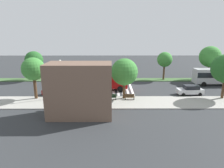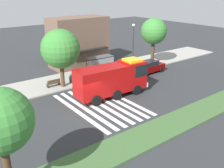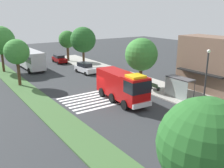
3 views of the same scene
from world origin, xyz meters
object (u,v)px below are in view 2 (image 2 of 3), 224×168
Objects in this scene: street_lamp at (133,44)px; median_tree_west at (0,122)px; parked_car_east at (149,67)px; sidewalk_tree_east at (154,32)px; bench_near_shelter at (76,78)px; bench_west_of_shelter at (53,83)px; fire_truck at (114,78)px; bus_stop_shelter at (102,62)px; sidewalk_tree_center at (60,49)px.

street_lamp is 0.99× the size of median_tree_west.
parked_car_east is 3.84m from street_lamp.
street_lamp is 0.94× the size of sidewalk_tree_east.
bench_near_shelter is 3.01m from bench_west_of_shelter.
bench_near_shelter is at bearing 104.95° from fire_truck.
bench_west_of_shelter is (-7.01, -0.03, -1.30)m from bus_stop_shelter.
bus_stop_shelter is at bearing 41.27° from median_tree_west.
parked_car_east is 25.49m from median_tree_west.
street_lamp is at bearing -13.36° from bus_stop_shelter.
sidewalk_tree_east is 1.06× the size of median_tree_west.
fire_truck is 6.80m from bus_stop_shelter.
sidewalk_tree_center reaches higher than parked_car_east.
median_tree_west is (-22.37, -11.55, 4.00)m from parked_car_east.
street_lamp is 0.96× the size of sidewalk_tree_center.
median_tree_west is at bearing -145.22° from fire_truck.
parked_car_east is at bearing -25.79° from bus_stop_shelter.
fire_truck is at bearing -144.79° from street_lamp.
sidewalk_tree_center is (-2.11, -0.64, 4.07)m from bench_near_shelter.
bench_near_shelter is at bearing 161.59° from parked_car_east.
fire_truck is at bearing -78.79° from bench_near_shelter.
bus_stop_shelter is at bearing 0.23° from bench_west_of_shelter.
parked_car_east is at bearing -15.96° from bench_near_shelter.
bus_stop_shelter is 4.20m from bench_near_shelter.
parked_car_east is 13.27m from bench_west_of_shelter.
median_tree_west reaches higher than street_lamp.
street_lamp is at bearing 126.22° from parked_car_east.
parked_car_east is 5.60m from sidewalk_tree_east.
sidewalk_tree_east is (12.84, -0.64, 4.55)m from bench_near_shelter.
sidewalk_tree_east reaches higher than street_lamp.
fire_truck is at bearing -55.54° from bench_west_of_shelter.
fire_truck is 16.19m from median_tree_west.
bench_near_shelter is at bearing 16.91° from sidewalk_tree_center.
bench_west_of_shelter is 4.22m from sidewalk_tree_center.
sidewalk_tree_east reaches higher than parked_car_east.
sidewalk_tree_east is (4.34, 0.40, 1.19)m from street_lamp.
sidewalk_tree_east is (14.94, 0.00, 0.48)m from sidewalk_tree_center.
sidewalk_tree_east is at bearing 5.27° from street_lamp.
bench_west_of_shelter is 12.04m from street_lamp.
bus_stop_shelter is 5.06m from street_lamp.
bus_stop_shelter is 9.44m from sidewalk_tree_east.
fire_truck is at bearing 31.04° from median_tree_west.
street_lamp is 10.64m from sidewalk_tree_center.
median_tree_west is at bearing -151.44° from sidewalk_tree_east.
sidewalk_tree_east is at bearing -4.33° from bus_stop_shelter.
parked_car_east is 2.99× the size of bench_west_of_shelter.
bus_stop_shelter is 2.19× the size of bench_west_of_shelter.
fire_truck is 2.40× the size of bus_stop_shelter.
sidewalk_tree_center reaches higher than bus_stop_shelter.
bus_stop_shelter is (2.78, 6.20, -0.13)m from fire_truck.
bench_west_of_shelter is 0.24× the size of sidewalk_tree_center.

